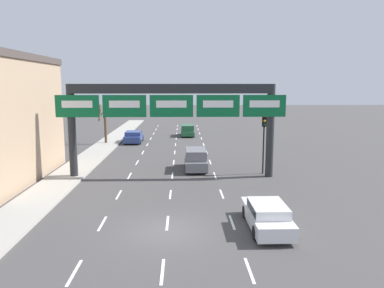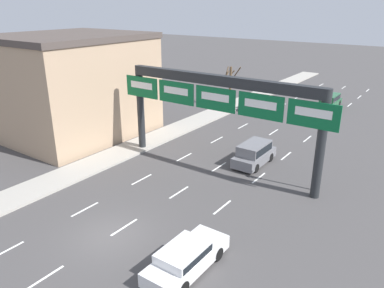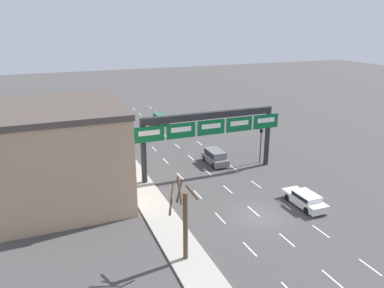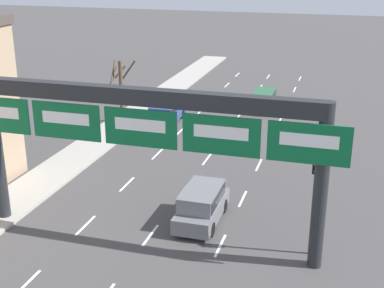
{
  "view_description": "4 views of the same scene",
  "coord_description": "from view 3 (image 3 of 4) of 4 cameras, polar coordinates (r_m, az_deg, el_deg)",
  "views": [
    {
      "loc": [
        0.76,
        -17.18,
        6.98
      ],
      "look_at": [
        1.41,
        6.89,
        3.13
      ],
      "focal_mm": 35.0,
      "sensor_mm": 36.0,
      "label": 1
    },
    {
      "loc": [
        13.32,
        -11.26,
        11.6
      ],
      "look_at": [
        -0.13,
        7.65,
        2.85
      ],
      "focal_mm": 35.0,
      "sensor_mm": 36.0,
      "label": 2
    },
    {
      "loc": [
        -16.33,
        -24.68,
        16.1
      ],
      "look_at": [
        -2.58,
        9.28,
        4.15
      ],
      "focal_mm": 35.0,
      "sensor_mm": 36.0,
      "label": 3
    },
    {
      "loc": [
        7.98,
        -9.25,
        12.19
      ],
      "look_at": [
        1.14,
        13.9,
        3.58
      ],
      "focal_mm": 50.0,
      "sensor_mm": 36.0,
      "label": 4
    }
  ],
  "objects": [
    {
      "name": "tree_bare_second",
      "position": [
        53.85,
        -12.83,
        3.32
      ],
      "size": [
        1.83,
        1.83,
        4.64
      ],
      "color": "brown",
      "rests_on": "sidewalk_left"
    },
    {
      "name": "sidewalk_left",
      "position": [
        30.58,
        -2.97,
        -13.56
      ],
      "size": [
        2.8,
        110.0,
        0.15
      ],
      "color": "#A8A399",
      "rests_on": "ground_plane"
    },
    {
      "name": "traffic_light_near_gantry",
      "position": [
        44.91,
        10.51,
        1.22
      ],
      "size": [
        0.3,
        0.35,
        4.64
      ],
      "color": "black",
      "rests_on": "ground_plane"
    },
    {
      "name": "suv_grey",
      "position": [
        44.5,
        3.54,
        -1.87
      ],
      "size": [
        1.81,
        4.22,
        1.72
      ],
      "color": "slate",
      "rests_on": "ground_plane"
    },
    {
      "name": "tree_bare_closest",
      "position": [
        26.11,
        -1.19,
        -11.37
      ],
      "size": [
        2.25,
        2.24,
        6.2
      ],
      "color": "brown",
      "rests_on": "sidewalk_left"
    },
    {
      "name": "sign_gantry",
      "position": [
        40.27,
        2.75,
        2.52
      ],
      "size": [
        16.83,
        0.7,
        7.02
      ],
      "color": "#232628",
      "rests_on": "ground_plane"
    },
    {
      "name": "ground_plane",
      "position": [
        33.68,
        10.23,
        -10.8
      ],
      "size": [
        220.0,
        220.0,
        0.0
      ],
      "primitive_type": "plane",
      "color": "#474444"
    },
    {
      "name": "lane_dashes",
      "position": [
        44.53,
        1.04,
        -3.12
      ],
      "size": [
        6.72,
        67.0,
        0.01
      ],
      "color": "white",
      "rests_on": "ground_plane"
    },
    {
      "name": "building_near",
      "position": [
        36.62,
        -19.23,
        -1.33
      ],
      "size": [
        11.16,
        12.63,
        9.12
      ],
      "color": "tan",
      "rests_on": "ground_plane"
    },
    {
      "name": "suv_green",
      "position": [
        62.73,
        -4.83,
        3.94
      ],
      "size": [
        1.8,
        4.41,
        1.53
      ],
      "color": "#235B38",
      "rests_on": "ground_plane"
    },
    {
      "name": "car_blue",
      "position": [
        55.74,
        -9.54,
        1.83
      ],
      "size": [
        1.99,
        4.51,
        1.4
      ],
      "color": "navy",
      "rests_on": "ground_plane"
    },
    {
      "name": "car_white",
      "position": [
        36.08,
        16.84,
        -8.01
      ],
      "size": [
        1.82,
        4.69,
        1.33
      ],
      "color": "silver",
      "rests_on": "ground_plane"
    }
  ]
}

